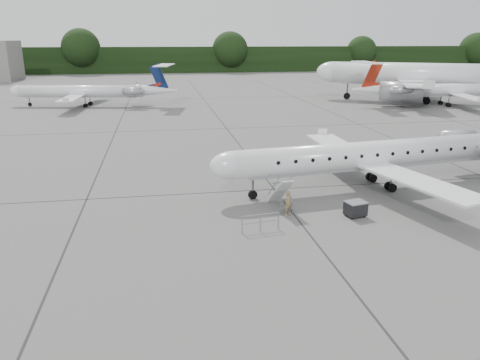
{
  "coord_description": "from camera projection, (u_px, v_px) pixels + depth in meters",
  "views": [
    {
      "loc": [
        -13.63,
        -24.42,
        10.63
      ],
      "look_at": [
        -8.97,
        2.55,
        2.3
      ],
      "focal_mm": 35.0,
      "sensor_mm": 36.0,
      "label": 1
    }
  ],
  "objects": [
    {
      "name": "main_regional_jet",
      "position": [
        373.0,
        141.0,
        33.76
      ],
      "size": [
        29.32,
        22.73,
        6.95
      ],
      "primitive_type": null,
      "rotation": [
        0.0,
        0.0,
        0.12
      ],
      "color": "white",
      "rests_on": "ground"
    },
    {
      "name": "airstair",
      "position": [
        281.0,
        192.0,
        30.2
      ],
      "size": [
        1.14,
        2.5,
        2.18
      ],
      "primitive_type": null,
      "rotation": [
        0.0,
        0.0,
        0.12
      ],
      "color": "white",
      "rests_on": "ground"
    },
    {
      "name": "baggage_cart",
      "position": [
        355.0,
        209.0,
        28.93
      ],
      "size": [
        1.37,
        1.2,
        1.03
      ],
      "primitive_type": null,
      "rotation": [
        0.0,
        0.0,
        0.23
      ],
      "color": "black",
      "rests_on": "ground"
    },
    {
      "name": "treeline",
      "position": [
        200.0,
        60.0,
        149.73
      ],
      "size": [
        260.0,
        4.0,
        8.0
      ],
      "primitive_type": "cube",
      "color": "black",
      "rests_on": "ground"
    },
    {
      "name": "bg_narrowbody",
      "position": [
        418.0,
        63.0,
        79.32
      ],
      "size": [
        44.77,
        40.56,
        13.16
      ],
      "primitive_type": null,
      "rotation": [
        0.0,
        0.0,
        -0.49
      ],
      "color": "white",
      "rests_on": "ground"
    },
    {
      "name": "ground",
      "position": [
        393.0,
        221.0,
        28.34
      ],
      "size": [
        320.0,
        320.0,
        0.0
      ],
      "primitive_type": "plane",
      "color": "#626260",
      "rests_on": "ground"
    },
    {
      "name": "safety_railing",
      "position": [
        260.0,
        223.0,
        26.74
      ],
      "size": [
        2.19,
        0.38,
        1.0
      ],
      "primitive_type": null,
      "rotation": [
        0.0,
        0.0,
        0.14
      ],
      "color": "gray",
      "rests_on": "ground"
    },
    {
      "name": "bg_regional_left",
      "position": [
        80.0,
        85.0,
        75.0
      ],
      "size": [
        28.48,
        22.75,
        6.7
      ],
      "primitive_type": null,
      "rotation": [
        0.0,
        0.0,
        -0.18
      ],
      "color": "white",
      "rests_on": "ground"
    },
    {
      "name": "bg_regional_right",
      "position": [
        453.0,
        84.0,
        75.57
      ],
      "size": [
        28.8,
        21.82,
        7.15
      ],
      "primitive_type": null,
      "rotation": [
        0.0,
        0.0,
        3.06
      ],
      "color": "white",
      "rests_on": "ground"
    },
    {
      "name": "passenger",
      "position": [
        288.0,
        203.0,
        29.04
      ],
      "size": [
        0.71,
        0.64,
        1.62
      ],
      "primitive_type": "imported",
      "rotation": [
        0.0,
        0.0,
        0.54
      ],
      "color": "olive",
      "rests_on": "ground"
    }
  ]
}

